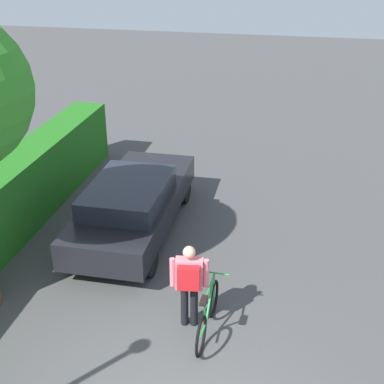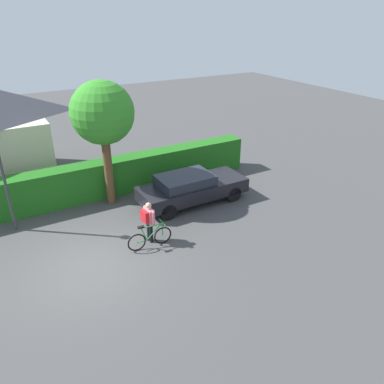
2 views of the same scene
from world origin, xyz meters
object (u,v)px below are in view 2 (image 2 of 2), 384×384
Objects in this scene: person_rider at (148,219)px; street_lamp at (0,162)px; bicycle at (150,238)px; tree_kerbside at (103,114)px; parked_car_near at (191,188)px.

person_rider is 0.37× the size of street_lamp.
street_lamp is at bearing 141.24° from person_rider.
bicycle is 5.22m from tree_kerbside.
parked_car_near is 2.85× the size of bicycle.
bicycle is 0.32× the size of tree_kerbside.
person_rider is at bearing -38.76° from street_lamp.
person_rider is 5.47m from street_lamp.
street_lamp reaches higher than person_rider.
bicycle is 5.80m from street_lamp.
tree_kerbside is at bearing 5.03° from street_lamp.
parked_car_near is 0.90× the size of tree_kerbside.
bicycle is at bearing -109.63° from person_rider.
tree_kerbside reaches higher than street_lamp.
person_rider is (0.12, 0.33, 0.55)m from bicycle.
street_lamp is (-4.03, 3.24, 1.80)m from person_rider.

